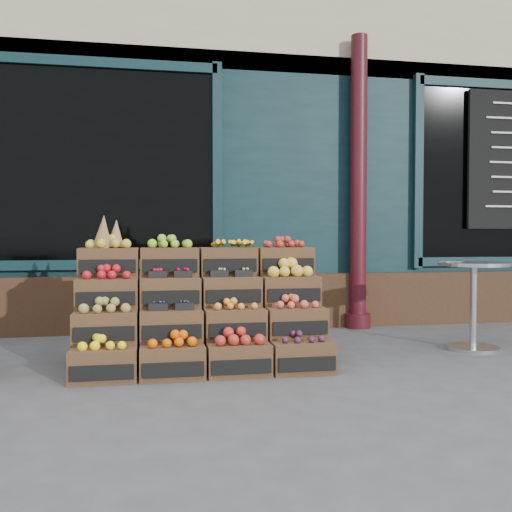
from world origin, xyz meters
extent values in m
plane|color=#454547|center=(0.00, 0.00, 0.00)|extent=(60.00, 60.00, 0.00)
cube|color=black|center=(0.00, 5.20, 2.40)|extent=(12.00, 6.00, 4.80)
cube|color=black|center=(0.00, 2.25, 1.50)|extent=(12.00, 0.12, 3.00)
cube|color=#392416|center=(0.00, 2.18, 0.30)|extent=(12.00, 0.18, 0.60)
cube|color=black|center=(-1.60, 2.18, 1.75)|extent=(2.40, 0.06, 2.00)
cylinder|color=#390D13|center=(1.20, 2.05, 1.60)|extent=(0.18, 0.18, 3.20)
cube|color=#4B311D|center=(-1.39, 0.19, 0.12)|extent=(0.46, 0.32, 0.23)
cube|color=black|center=(-1.39, 0.02, 0.09)|extent=(0.42, 0.02, 0.10)
cube|color=yellow|center=(-1.39, 0.19, 0.27)|extent=(0.37, 0.24, 0.07)
cube|color=#4B311D|center=(-0.91, 0.19, 0.12)|extent=(0.46, 0.32, 0.23)
cube|color=black|center=(-0.91, 0.02, 0.09)|extent=(0.42, 0.02, 0.10)
cube|color=#DD4E03|center=(-0.91, 0.19, 0.27)|extent=(0.37, 0.24, 0.08)
cube|color=#4B311D|center=(-0.43, 0.19, 0.12)|extent=(0.46, 0.32, 0.23)
cube|color=black|center=(-0.43, 0.02, 0.09)|extent=(0.42, 0.02, 0.10)
cube|color=#9E291D|center=(-0.43, 0.19, 0.27)|extent=(0.37, 0.24, 0.09)
cube|color=#4B311D|center=(0.05, 0.18, 0.12)|extent=(0.46, 0.32, 0.23)
cube|color=black|center=(0.05, 0.01, 0.09)|extent=(0.42, 0.02, 0.10)
cube|color=#3F1731|center=(0.05, 0.18, 0.26)|extent=(0.37, 0.24, 0.06)
cube|color=#4B311D|center=(-1.38, 0.39, 0.35)|extent=(0.46, 0.32, 0.23)
cube|color=black|center=(-1.39, 0.22, 0.32)|extent=(0.42, 0.02, 0.10)
cube|color=olive|center=(-1.38, 0.39, 0.50)|extent=(0.37, 0.24, 0.08)
cube|color=#4B311D|center=(-0.91, 0.38, 0.35)|extent=(0.46, 0.32, 0.23)
cube|color=black|center=(-0.91, 0.21, 0.32)|extent=(0.42, 0.02, 0.10)
cube|color=navy|center=(-0.91, 0.38, 0.47)|extent=(0.37, 0.24, 0.03)
cube|color=#4B311D|center=(-0.43, 0.38, 0.35)|extent=(0.46, 0.32, 0.23)
cube|color=black|center=(-0.43, 0.21, 0.32)|extent=(0.42, 0.02, 0.10)
cube|color=orange|center=(-0.43, 0.38, 0.49)|extent=(0.37, 0.24, 0.06)
cube|color=#4B311D|center=(0.05, 0.38, 0.35)|extent=(0.46, 0.32, 0.23)
cube|color=black|center=(0.05, 0.21, 0.32)|extent=(0.42, 0.02, 0.10)
cube|color=#C64B3A|center=(0.05, 0.38, 0.50)|extent=(0.37, 0.24, 0.07)
cube|color=#4B311D|center=(-1.38, 0.58, 0.58)|extent=(0.46, 0.32, 0.23)
cube|color=black|center=(-1.38, 0.41, 0.55)|extent=(0.42, 0.02, 0.10)
cube|color=#A6121B|center=(-1.38, 0.58, 0.73)|extent=(0.37, 0.24, 0.08)
cube|color=#4B311D|center=(-0.91, 0.58, 0.58)|extent=(0.46, 0.32, 0.23)
cube|color=black|center=(-0.91, 0.41, 0.55)|extent=(0.42, 0.02, 0.10)
cube|color=#A7071B|center=(-0.91, 0.58, 0.71)|extent=(0.37, 0.24, 0.03)
cube|color=#4B311D|center=(-0.43, 0.57, 0.58)|extent=(0.46, 0.32, 0.23)
cube|color=black|center=(-0.43, 0.40, 0.55)|extent=(0.42, 0.02, 0.10)
cube|color=#87B052|center=(-0.43, 0.57, 0.70)|extent=(0.37, 0.24, 0.03)
cube|color=#4B311D|center=(0.05, 0.57, 0.58)|extent=(0.46, 0.32, 0.23)
cube|color=black|center=(0.05, 0.40, 0.55)|extent=(0.42, 0.02, 0.10)
cube|color=gold|center=(0.05, 0.57, 0.74)|extent=(0.37, 0.24, 0.11)
cube|color=#4B311D|center=(-1.38, 0.78, 0.81)|extent=(0.46, 0.32, 0.23)
cube|color=black|center=(-1.38, 0.61, 0.78)|extent=(0.42, 0.02, 0.10)
cube|color=gold|center=(-1.38, 0.78, 0.96)|extent=(0.37, 0.24, 0.08)
cube|color=#4B311D|center=(-0.90, 0.77, 0.81)|extent=(0.46, 0.32, 0.23)
cube|color=black|center=(-0.91, 0.60, 0.78)|extent=(0.42, 0.02, 0.10)
cube|color=#83B32A|center=(-0.90, 0.77, 0.96)|extent=(0.37, 0.24, 0.08)
cube|color=#4B311D|center=(-0.43, 0.77, 0.81)|extent=(0.46, 0.32, 0.23)
cube|color=black|center=(-0.43, 0.60, 0.78)|extent=(0.42, 0.02, 0.10)
cube|color=yellow|center=(-0.43, 0.77, 0.96)|extent=(0.37, 0.24, 0.07)
cube|color=#4B311D|center=(0.05, 0.77, 0.81)|extent=(0.46, 0.32, 0.23)
cube|color=black|center=(0.05, 0.60, 0.78)|extent=(0.42, 0.02, 0.10)
cube|color=#A02A1F|center=(0.05, 0.77, 0.95)|extent=(0.37, 0.24, 0.07)
cube|color=#392416|center=(-0.67, 0.38, 0.12)|extent=(1.89, 0.33, 0.23)
cube|color=#392416|center=(-0.67, 0.58, 0.23)|extent=(1.89, 0.33, 0.46)
cube|color=#392416|center=(-0.67, 0.77, 0.35)|extent=(1.89, 0.33, 0.69)
cone|color=olive|center=(-1.43, 0.78, 1.05)|extent=(0.16, 0.16, 0.27)
cone|color=olive|center=(-1.33, 0.81, 1.04)|extent=(0.14, 0.14, 0.23)
cylinder|color=silver|center=(1.77, 0.69, 0.02)|extent=(0.46, 0.46, 0.03)
cylinder|color=silver|center=(1.77, 0.69, 0.38)|extent=(0.06, 0.06, 0.75)
cylinder|color=silver|center=(1.77, 0.69, 0.77)|extent=(0.62, 0.62, 0.03)
imported|color=#1D6831|center=(-1.93, 2.78, 0.88)|extent=(0.73, 0.57, 1.76)
camera|label=1|loc=(-1.07, -3.91, 1.01)|focal=40.00mm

